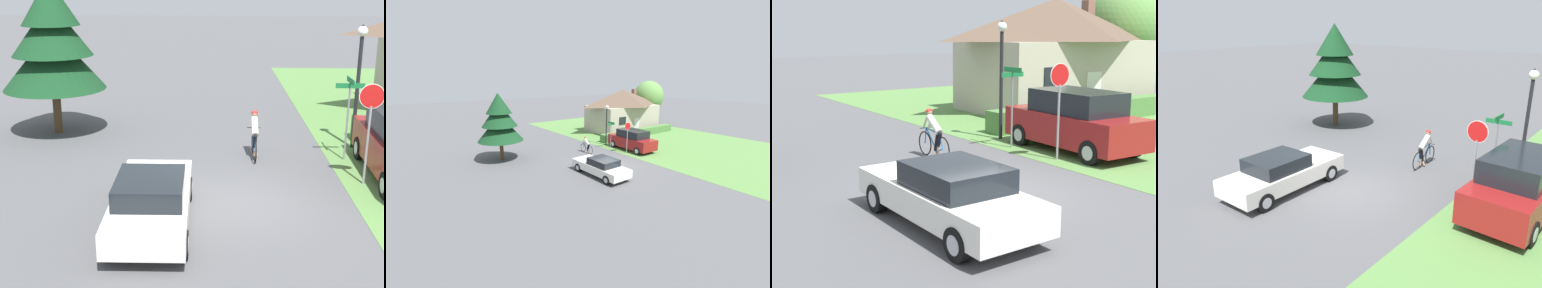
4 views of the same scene
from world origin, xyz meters
TOP-DOWN VIEW (x-y plane):
  - ground_plane at (0.00, 0.00)m, footprint 140.00×140.00m
  - grass_verge_right at (11.24, 4.00)m, footprint 16.00×36.00m
  - cottage_house at (11.44, 9.80)m, footprint 9.61×5.83m
  - hedge_row at (10.46, 5.89)m, footprint 11.75×0.90m
  - sedan_left_lane at (-1.91, -1.34)m, footprint 1.89×4.61m
  - cyclist at (0.86, 3.92)m, footprint 0.44×1.82m
  - parked_suv_right at (5.12, 2.16)m, footprint 2.19×4.88m
  - stop_sign at (3.84, 1.60)m, footprint 0.69×0.09m
  - street_lamp at (4.36, 5.07)m, footprint 0.35×0.35m
  - street_name_sign at (3.77, 3.73)m, footprint 0.90×0.90m
  - conifer_tall_near at (-6.38, 6.52)m, footprint 3.77×3.77m
  - deciduous_tree_right at (17.71, 10.67)m, footprint 4.35×4.35m

SIDE VIEW (x-z plane):
  - ground_plane at x=0.00m, z-range 0.00..0.00m
  - grass_verge_right at x=11.24m, z-range 0.00..0.01m
  - hedge_row at x=10.46m, z-range 0.00..0.88m
  - sedan_left_lane at x=-1.91m, z-range 0.00..1.33m
  - cyclist at x=0.86m, z-range -0.04..1.48m
  - parked_suv_right at x=5.12m, z-range -0.01..1.98m
  - street_name_sign at x=3.77m, z-range 0.52..3.20m
  - stop_sign at x=3.84m, z-range 0.59..3.51m
  - cottage_house at x=11.44m, z-range 0.10..5.51m
  - street_lamp at x=4.36m, z-range 0.70..4.92m
  - conifer_tall_near at x=-6.38m, z-range 0.56..6.27m
  - deciduous_tree_right at x=17.71m, z-range 0.95..7.43m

